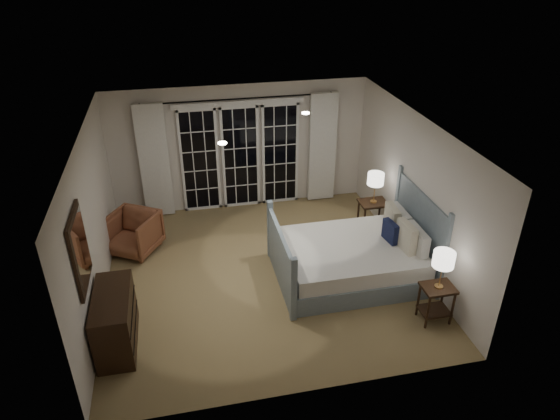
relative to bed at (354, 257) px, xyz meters
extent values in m
plane|color=olive|center=(-1.41, 0.33, -0.34)|extent=(5.00, 5.00, 0.00)
plane|color=white|center=(-1.41, 0.33, 2.16)|extent=(5.00, 5.00, 0.00)
cube|color=silver|center=(-3.91, 0.33, 0.91)|extent=(0.02, 5.00, 2.50)
cube|color=silver|center=(1.09, 0.33, 0.91)|extent=(0.02, 5.00, 2.50)
cube|color=silver|center=(-1.41, 2.83, 0.91)|extent=(5.00, 0.02, 2.50)
cube|color=silver|center=(-1.41, -2.17, 0.91)|extent=(5.00, 0.02, 2.50)
cube|color=black|center=(-2.21, 2.80, 0.71)|extent=(0.66, 0.02, 2.02)
cube|color=black|center=(-1.41, 2.80, 0.71)|extent=(0.66, 0.02, 2.02)
cube|color=black|center=(-0.61, 2.80, 0.71)|extent=(0.66, 0.02, 2.02)
cube|color=white|center=(-1.41, 2.79, 1.81)|extent=(2.50, 0.04, 0.10)
cylinder|color=black|center=(-1.41, 2.73, 1.91)|extent=(3.50, 0.03, 0.03)
cube|color=silver|center=(-3.06, 2.71, 0.81)|extent=(0.55, 0.10, 2.25)
cube|color=silver|center=(0.24, 2.71, 0.81)|extent=(0.55, 0.10, 2.25)
cylinder|color=white|center=(-0.61, 0.93, 2.15)|extent=(0.12, 0.12, 0.01)
cylinder|color=white|center=(-2.01, -0.07, 2.15)|extent=(0.12, 0.12, 0.01)
cube|color=gray|center=(-0.06, 0.00, -0.18)|extent=(2.17, 1.69, 0.32)
cube|color=silver|center=(-0.06, 0.00, 0.11)|extent=(2.11, 1.63, 0.26)
cube|color=gray|center=(1.08, 0.00, 0.35)|extent=(0.06, 1.69, 1.38)
cube|color=gray|center=(-1.21, 0.00, 0.13)|extent=(0.06, 1.69, 0.95)
cube|color=silver|center=(0.88, -0.32, 0.42)|extent=(0.14, 0.60, 0.36)
cube|color=silver|center=(0.88, 0.32, 0.42)|extent=(0.14, 0.60, 0.36)
cube|color=beige|center=(0.72, -0.28, 0.47)|extent=(0.16, 0.46, 0.45)
cube|color=beige|center=(0.72, 0.28, 0.47)|extent=(0.16, 0.46, 0.45)
cube|color=#151A39|center=(0.58, 0.00, 0.41)|extent=(0.15, 0.35, 0.34)
cube|color=#311E10|center=(0.77, -1.28, 0.23)|extent=(0.45, 0.36, 0.04)
cube|color=#311E10|center=(0.77, -1.28, -0.18)|extent=(0.41, 0.32, 0.03)
cylinder|color=#311E10|center=(0.58, -1.43, -0.06)|extent=(0.04, 0.04, 0.56)
cylinder|color=#311E10|center=(0.96, -1.43, -0.06)|extent=(0.04, 0.04, 0.56)
cylinder|color=#311E10|center=(0.58, -1.14, -0.06)|extent=(0.04, 0.04, 0.56)
cylinder|color=#311E10|center=(0.96, -1.14, -0.06)|extent=(0.04, 0.04, 0.56)
cube|color=#311E10|center=(0.78, 1.19, 0.29)|extent=(0.50, 0.40, 0.04)
cube|color=#311E10|center=(0.78, 1.19, -0.16)|extent=(0.46, 0.36, 0.03)
cylinder|color=#311E10|center=(0.56, 1.03, -0.03)|extent=(0.04, 0.04, 0.62)
cylinder|color=#311E10|center=(0.99, 1.03, -0.03)|extent=(0.04, 0.04, 0.62)
cylinder|color=#311E10|center=(0.56, 1.35, -0.03)|extent=(0.04, 0.04, 0.62)
cylinder|color=#311E10|center=(0.99, 1.35, -0.03)|extent=(0.04, 0.04, 0.62)
cylinder|color=tan|center=(0.77, -1.28, 0.26)|extent=(0.12, 0.12, 0.02)
cylinder|color=tan|center=(0.77, -1.28, 0.43)|extent=(0.02, 0.02, 0.34)
cylinder|color=white|center=(0.77, -1.28, 0.71)|extent=(0.30, 0.30, 0.22)
cylinder|color=tan|center=(0.78, 1.19, 0.32)|extent=(0.12, 0.12, 0.02)
cylinder|color=tan|center=(0.78, 1.19, 0.50)|extent=(0.02, 0.02, 0.33)
cylinder|color=white|center=(0.78, 1.19, 0.77)|extent=(0.29, 0.29, 0.22)
imported|color=brown|center=(-3.51, 1.48, 0.02)|extent=(1.08, 1.09, 0.73)
cube|color=#311E10|center=(-3.64, -0.83, 0.06)|extent=(0.47, 1.14, 0.81)
cube|color=black|center=(-3.40, -0.83, -0.08)|extent=(0.01, 1.12, 0.01)
cube|color=black|center=(-3.40, -0.83, 0.19)|extent=(0.01, 1.12, 0.01)
cube|color=#311E10|center=(-3.88, -0.83, 1.21)|extent=(0.04, 0.85, 1.00)
cube|color=white|center=(-3.86, -0.83, 1.21)|extent=(0.01, 0.73, 0.88)
camera|label=1|loc=(-2.57, -6.28, 4.54)|focal=32.00mm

